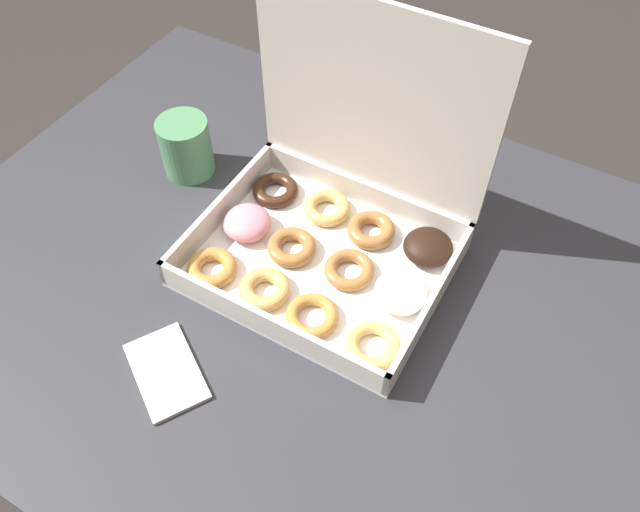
{
  "coord_description": "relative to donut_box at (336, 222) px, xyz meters",
  "views": [
    {
      "loc": [
        0.29,
        -0.43,
        1.44
      ],
      "look_at": [
        0.02,
        0.03,
        0.76
      ],
      "focal_mm": 35.0,
      "sensor_mm": 36.0,
      "label": 1
    }
  ],
  "objects": [
    {
      "name": "ground_plane",
      "position": [
        -0.02,
        -0.07,
        -0.8
      ],
      "size": [
        8.0,
        8.0,
        0.0
      ],
      "primitive_type": "plane",
      "color": "#2D2826"
    },
    {
      "name": "donut_box",
      "position": [
        0.0,
        0.0,
        0.0
      ],
      "size": [
        0.34,
        0.28,
        0.33
      ],
      "color": "white",
      "rests_on": "dining_table"
    },
    {
      "name": "coffee_mug",
      "position": [
        -0.28,
        0.03,
        -0.01
      ],
      "size": [
        0.08,
        0.08,
        0.09
      ],
      "color": "#4C8456",
      "rests_on": "dining_table"
    },
    {
      "name": "dining_table",
      "position": [
        -0.02,
        -0.07,
        -0.17
      ],
      "size": [
        1.06,
        0.84,
        0.74
      ],
      "color": "#2D2D33",
      "rests_on": "ground_plane"
    },
    {
      "name": "paper_napkin",
      "position": [
        -0.09,
        -0.28,
        -0.06
      ],
      "size": [
        0.14,
        0.13,
        0.01
      ],
      "color": "silver",
      "rests_on": "dining_table"
    }
  ]
}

